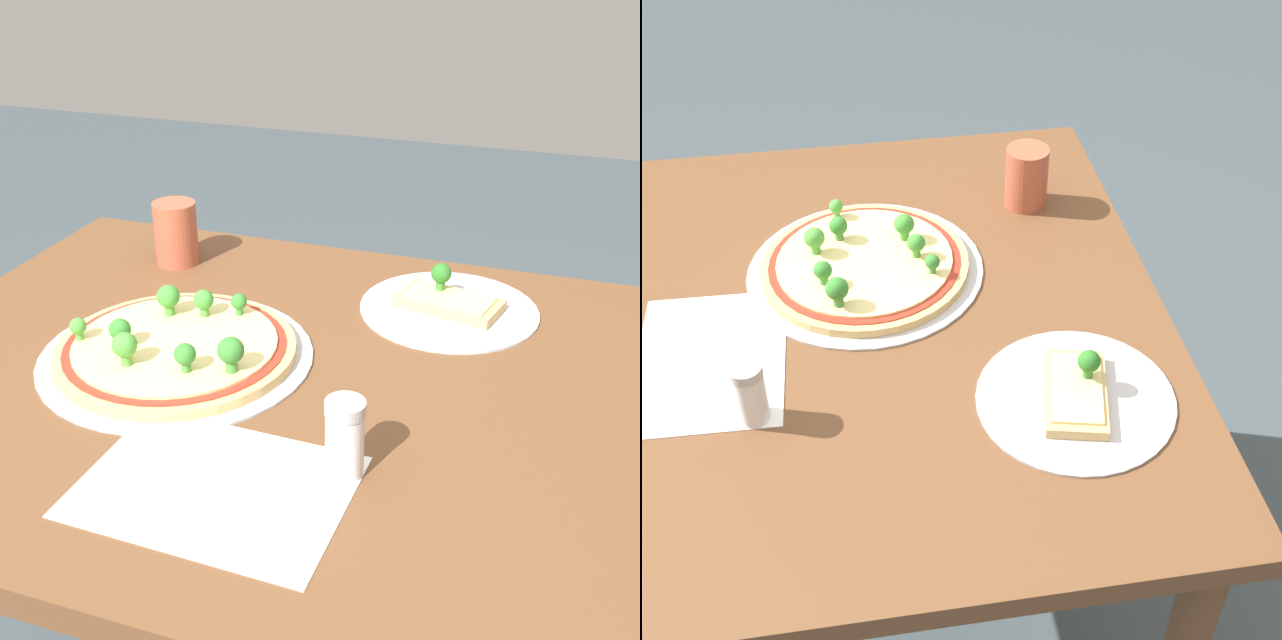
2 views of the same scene
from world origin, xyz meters
TOP-DOWN VIEW (x-y plane):
  - dining_table at (0.00, 0.00)m, footprint 1.00×0.86m
  - pizza_tray_whole at (0.10, 0.01)m, footprint 0.37×0.37m
  - pizza_tray_slice at (-0.22, -0.25)m, footprint 0.27×0.27m
  - drinking_cup at (0.25, -0.28)m, footprint 0.07×0.07m
  - condiment_shaker at (-0.19, 0.17)m, footprint 0.04×0.04m
  - paper_menu at (-0.06, 0.24)m, footprint 0.29×0.22m

SIDE VIEW (x-z plane):
  - dining_table at x=0.00m, z-range 0.27..1.04m
  - paper_menu at x=-0.06m, z-range 0.77..0.77m
  - pizza_tray_slice at x=-0.22m, z-range 0.75..0.81m
  - pizza_tray_whole at x=0.10m, z-range 0.75..0.82m
  - condiment_shaker at x=-0.19m, z-range 0.77..0.86m
  - drinking_cup at x=0.25m, z-range 0.77..0.88m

